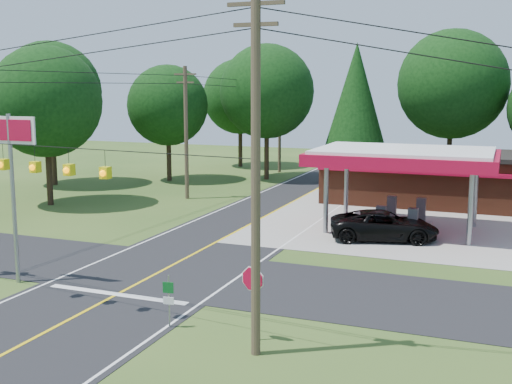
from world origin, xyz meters
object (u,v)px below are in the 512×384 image
(gas_canopy, at_px, (404,159))
(big_stop_sign, at_px, (11,157))
(suv_car, at_px, (384,226))
(octagonal_stop_sign, at_px, (253,285))

(gas_canopy, distance_m, big_stop_sign, 21.84)
(gas_canopy, bearing_deg, suv_car, -99.46)
(suv_car, bearing_deg, octagonal_stop_sign, 159.16)
(gas_canopy, distance_m, suv_car, 4.59)
(suv_car, relative_size, octagonal_stop_sign, 2.29)
(big_stop_sign, xyz_separation_m, octagonal_stop_sign, (12.00, -2.29, -3.57))
(big_stop_sign, distance_m, octagonal_stop_sign, 12.73)
(big_stop_sign, bearing_deg, suv_car, 45.47)
(suv_car, relative_size, big_stop_sign, 0.81)
(big_stop_sign, relative_size, octagonal_stop_sign, 2.82)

